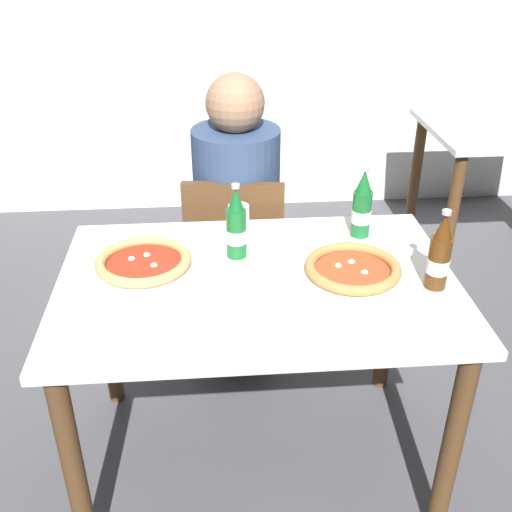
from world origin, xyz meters
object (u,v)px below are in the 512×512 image
(pizza_marinara_far, at_px, (144,263))
(beer_bottle_center, at_px, (439,255))
(diner_seated, at_px, (237,228))
(paper_cup, at_px, (239,218))
(dining_table_main, at_px, (257,310))
(beer_bottle_right, at_px, (236,227))
(beer_bottle_left, at_px, (362,207))
(chair_behind_table, at_px, (236,256))
(napkin_with_cutlery, at_px, (268,299))
(dining_table_background, at_px, (501,155))
(pizza_margherita_near, at_px, (352,270))

(pizza_marinara_far, xyz_separation_m, beer_bottle_center, (0.86, -0.17, 0.08))
(diner_seated, xyz_separation_m, paper_cup, (-0.01, -0.34, 0.21))
(dining_table_main, relative_size, beer_bottle_right, 4.86)
(diner_seated, relative_size, beer_bottle_right, 4.89)
(diner_seated, height_order, pizza_marinara_far, diner_seated)
(dining_table_main, bearing_deg, beer_bottle_left, 34.56)
(chair_behind_table, xyz_separation_m, beer_bottle_right, (-0.02, -0.46, 0.37))
(diner_seated, height_order, napkin_with_cutlery, diner_seated)
(dining_table_background, bearing_deg, napkin_with_cutlery, -132.71)
(beer_bottle_left, xyz_separation_m, beer_bottle_center, (0.15, -0.34, 0.00))
(diner_seated, bearing_deg, napkin_with_cutlery, -86.45)
(dining_table_main, xyz_separation_m, beer_bottle_right, (-0.05, 0.15, 0.22))
(beer_bottle_right, bearing_deg, paper_cup, 84.53)
(dining_table_main, bearing_deg, beer_bottle_right, 110.36)
(pizza_marinara_far, xyz_separation_m, napkin_with_cutlery, (0.36, -0.20, -0.02))
(beer_bottle_center, bearing_deg, chair_behind_table, 128.62)
(napkin_with_cutlery, distance_m, paper_cup, 0.44)
(pizza_marinara_far, height_order, paper_cup, paper_cup)
(dining_table_main, xyz_separation_m, paper_cup, (-0.04, 0.32, 0.16))
(napkin_with_cutlery, bearing_deg, beer_bottle_left, 46.69)
(pizza_marinara_far, distance_m, beer_bottle_center, 0.88)
(pizza_marinara_far, xyz_separation_m, beer_bottle_left, (0.72, 0.17, 0.08))
(chair_behind_table, height_order, paper_cup, chair_behind_table)
(pizza_marinara_far, height_order, beer_bottle_center, beer_bottle_center)
(pizza_margherita_near, bearing_deg, paper_cup, 135.11)
(chair_behind_table, relative_size, beer_bottle_right, 3.44)
(chair_behind_table, distance_m, pizza_marinara_far, 0.67)
(dining_table_background, bearing_deg, chair_behind_table, -151.82)
(chair_behind_table, distance_m, diner_seated, 0.11)
(pizza_margherita_near, bearing_deg, beer_bottle_left, 72.41)
(pizza_margherita_near, relative_size, beer_bottle_center, 1.28)
(chair_behind_table, height_order, beer_bottle_right, beer_bottle_right)
(beer_bottle_center, bearing_deg, pizza_marinara_far, 168.87)
(pizza_marinara_far, bearing_deg, paper_cup, 37.14)
(dining_table_main, xyz_separation_m, diner_seated, (-0.03, 0.66, -0.05))
(dining_table_background, height_order, beer_bottle_right, beer_bottle_right)
(dining_table_main, height_order, pizza_margherita_near, pizza_margherita_near)
(paper_cup, bearing_deg, beer_bottle_center, -35.90)
(diner_seated, height_order, pizza_margherita_near, diner_seated)
(diner_seated, distance_m, paper_cup, 0.40)
(chair_behind_table, bearing_deg, paper_cup, 96.50)
(beer_bottle_right, bearing_deg, napkin_with_cutlery, -74.18)
(pizza_marinara_far, bearing_deg, pizza_margherita_near, -8.29)
(dining_table_background, bearing_deg, pizza_margherita_near, -128.80)
(beer_bottle_center, relative_size, napkin_with_cutlery, 1.20)
(pizza_margherita_near, bearing_deg, dining_table_background, 51.20)
(chair_behind_table, bearing_deg, pizza_margherita_near, 124.55)
(beer_bottle_left, bearing_deg, paper_cup, 171.16)
(diner_seated, bearing_deg, paper_cup, -91.63)
(pizza_margherita_near, bearing_deg, beer_bottle_right, 156.08)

